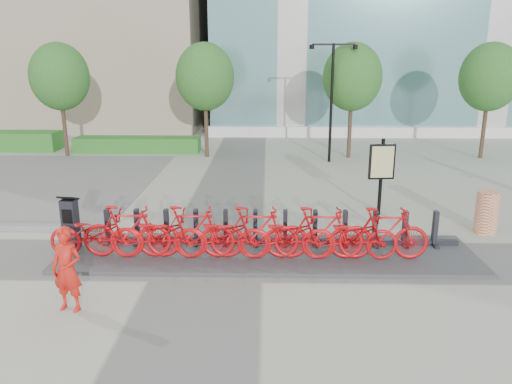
{
  "coord_description": "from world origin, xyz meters",
  "views": [
    {
      "loc": [
        1.27,
        -10.56,
        4.51
      ],
      "look_at": [
        1.0,
        1.5,
        1.2
      ],
      "focal_mm": 35.0,
      "sensor_mm": 36.0,
      "label": 1
    }
  ],
  "objects_px": {
    "worker_red": "(67,269)",
    "construction_barrel": "(487,212)",
    "kiosk": "(70,223)",
    "map_sign": "(382,165)",
    "bike_0": "(95,234)"
  },
  "relations": [
    {
      "from": "worker_red",
      "to": "construction_barrel",
      "type": "bearing_deg",
      "value": 36.65
    },
    {
      "from": "kiosk",
      "to": "construction_barrel",
      "type": "height_order",
      "value": "kiosk"
    },
    {
      "from": "map_sign",
      "to": "worker_red",
      "type": "bearing_deg",
      "value": -144.89
    },
    {
      "from": "construction_barrel",
      "to": "map_sign",
      "type": "xyz_separation_m",
      "value": [
        -2.47,
        1.46,
        0.93
      ]
    },
    {
      "from": "construction_barrel",
      "to": "map_sign",
      "type": "relative_size",
      "value": 0.49
    },
    {
      "from": "construction_barrel",
      "to": "worker_red",
      "type": "bearing_deg",
      "value": -155.01
    },
    {
      "from": "kiosk",
      "to": "map_sign",
      "type": "distance_m",
      "value": 8.48
    },
    {
      "from": "worker_red",
      "to": "construction_barrel",
      "type": "xyz_separation_m",
      "value": [
        9.34,
        4.35,
        -0.24
      ]
    },
    {
      "from": "kiosk",
      "to": "worker_red",
      "type": "xyz_separation_m",
      "value": [
        1.04,
        -2.83,
        0.09
      ]
    },
    {
      "from": "worker_red",
      "to": "map_sign",
      "type": "distance_m",
      "value": 9.02
    },
    {
      "from": "kiosk",
      "to": "worker_red",
      "type": "height_order",
      "value": "worker_red"
    },
    {
      "from": "construction_barrel",
      "to": "map_sign",
      "type": "distance_m",
      "value": 3.02
    },
    {
      "from": "worker_red",
      "to": "construction_barrel",
      "type": "distance_m",
      "value": 10.3
    },
    {
      "from": "bike_0",
      "to": "kiosk",
      "type": "height_order",
      "value": "kiosk"
    },
    {
      "from": "bike_0",
      "to": "construction_barrel",
      "type": "relative_size",
      "value": 1.86
    }
  ]
}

